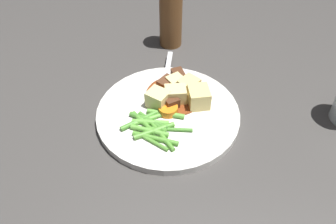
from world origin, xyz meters
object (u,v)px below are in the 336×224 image
carrot_slice_2 (165,109)px  dinner_plate (168,115)px  potato_chunk_0 (175,82)px  carrot_slice_1 (172,90)px  pepper_mill (171,16)px  potato_chunk_4 (199,97)px  meat_chunk_1 (169,96)px  fork (166,81)px  potato_chunk_3 (177,96)px  potato_chunk_5 (192,95)px  potato_chunk_2 (189,86)px  carrot_slice_3 (199,90)px  meat_chunk_3 (171,102)px  potato_chunk_1 (158,99)px  meat_chunk_0 (178,75)px  carrot_slice_0 (159,94)px  meat_chunk_2 (166,84)px

carrot_slice_2 → dinner_plate: bearing=-78.9°
potato_chunk_0 → carrot_slice_1: bearing=179.2°
pepper_mill → potato_chunk_4: bearing=-141.6°
meat_chunk_1 → fork: size_ratio=0.14×
potato_chunk_3 → potato_chunk_5: size_ratio=1.19×
carrot_slice_1 → potato_chunk_2: (0.01, -0.03, 0.01)m
fork → potato_chunk_2: bearing=-97.4°
carrot_slice_1 → potato_chunk_3: 0.03m
carrot_slice_3 → meat_chunk_3: meat_chunk_3 is taller
potato_chunk_2 → potato_chunk_5: size_ratio=1.09×
pepper_mill → meat_chunk_3: bearing=-155.0°
dinner_plate → potato_chunk_1: 0.03m
meat_chunk_0 → potato_chunk_3: bearing=-156.9°
potato_chunk_4 → potato_chunk_5: size_ratio=1.26×
meat_chunk_1 → fork: 0.05m
carrot_slice_1 → carrot_slice_0: bearing=144.4°
potato_chunk_5 → meat_chunk_2: bearing=78.5°
potato_chunk_1 → pepper_mill: 0.22m
meat_chunk_0 → meat_chunk_3: meat_chunk_3 is taller
meat_chunk_3 → carrot_slice_3: bearing=-26.6°
potato_chunk_2 → potato_chunk_3: potato_chunk_3 is taller
potato_chunk_1 → fork: (0.07, 0.02, -0.01)m
carrot_slice_1 → fork: 0.03m
dinner_plate → carrot_slice_0: carrot_slice_0 is taller
potato_chunk_4 → meat_chunk_1: 0.06m
meat_chunk_0 → potato_chunk_5: bearing=-132.7°
carrot_slice_1 → potato_chunk_4: size_ratio=0.78×
potato_chunk_4 → carrot_slice_2: bearing=133.5°
potato_chunk_0 → meat_chunk_2: bearing=123.2°
potato_chunk_1 → potato_chunk_4: (0.03, -0.06, 0.00)m
carrot_slice_2 → potato_chunk_1: potato_chunk_1 is taller
carrot_slice_3 → potato_chunk_1: size_ratio=0.73×
potato_chunk_2 → meat_chunk_2: size_ratio=1.10×
potato_chunk_5 → carrot_slice_0: bearing=105.5°
meat_chunk_3 → meat_chunk_0: bearing=14.5°
dinner_plate → carrot_slice_2: carrot_slice_2 is taller
dinner_plate → potato_chunk_0: 0.07m
carrot_slice_1 → carrot_slice_3: size_ratio=1.20×
dinner_plate → carrot_slice_3: carrot_slice_3 is taller
dinner_plate → meat_chunk_0: size_ratio=8.79×
carrot_slice_3 → meat_chunk_1: 0.06m
dinner_plate → meat_chunk_2: 0.07m
potato_chunk_1 → pepper_mill: pepper_mill is taller
potato_chunk_1 → pepper_mill: (0.20, 0.07, 0.04)m
meat_chunk_0 → fork: (-0.02, 0.02, -0.01)m
potato_chunk_1 → meat_chunk_3: 0.02m
potato_chunk_2 → meat_chunk_3: 0.05m
carrot_slice_0 → carrot_slice_1: (0.02, -0.02, -0.00)m
carrot_slice_0 → potato_chunk_3: size_ratio=0.78×
carrot_slice_0 → meat_chunk_3: meat_chunk_3 is taller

